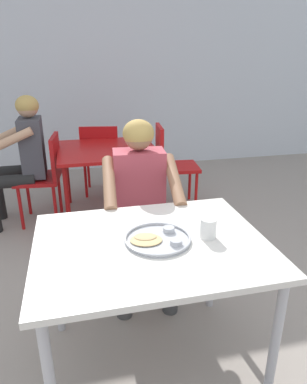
{
  "coord_description": "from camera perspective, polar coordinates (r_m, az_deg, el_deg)",
  "views": [
    {
      "loc": [
        -0.24,
        -1.35,
        1.58
      ],
      "look_at": [
        0.15,
        0.31,
        0.91
      ],
      "focal_mm": 32.68,
      "sensor_mm": 36.0,
      "label": 1
    }
  ],
  "objects": [
    {
      "name": "ground_plane",
      "position": [
        2.11,
        -2.18,
        -27.87
      ],
      "size": [
        12.0,
        12.0,
        0.05
      ],
      "primitive_type": "cube",
      "color": "gray"
    },
    {
      "name": "back_wall",
      "position": [
        5.08,
        -11.32,
        22.65
      ],
      "size": [
        12.0,
        0.12,
        3.4
      ],
      "primitive_type": "cube",
      "color": "silver",
      "rests_on": "ground"
    },
    {
      "name": "table_foreground",
      "position": [
        1.71,
        -0.37,
        -10.4
      ],
      "size": [
        1.09,
        0.85,
        0.76
      ],
      "color": "silver",
      "rests_on": "ground"
    },
    {
      "name": "thali_tray",
      "position": [
        1.67,
        0.63,
        -7.59
      ],
      "size": [
        0.32,
        0.32,
        0.03
      ],
      "color": "#B7BABF",
      "rests_on": "table_foreground"
    },
    {
      "name": "drinking_cup",
      "position": [
        1.7,
        8.92,
        -5.75
      ],
      "size": [
        0.08,
        0.08,
        0.1
      ],
      "color": "white",
      "rests_on": "table_foreground"
    },
    {
      "name": "chair_foreground",
      "position": [
        2.61,
        -2.64,
        -3.49
      ],
      "size": [
        0.45,
        0.46,
        0.81
      ],
      "color": "silver",
      "rests_on": "ground"
    },
    {
      "name": "diner_foreground",
      "position": [
        2.31,
        -2.08,
        -0.5
      ],
      "size": [
        0.52,
        0.58,
        1.19
      ],
      "color": "#3E3E3E",
      "rests_on": "ground"
    },
    {
      "name": "table_background_red",
      "position": [
        3.52,
        -7.5,
        5.9
      ],
      "size": [
        0.96,
        0.91,
        0.71
      ],
      "color": "#B71414",
      "rests_on": "ground"
    },
    {
      "name": "chair_red_left",
      "position": [
        3.54,
        -17.15,
        3.13
      ],
      "size": [
        0.44,
        0.47,
        0.87
      ],
      "color": "#AB1314",
      "rests_on": "ground"
    },
    {
      "name": "chair_red_right",
      "position": [
        3.73,
        2.73,
        5.05
      ],
      "size": [
        0.47,
        0.43,
        0.89
      ],
      "color": "red",
      "rests_on": "ground"
    },
    {
      "name": "chair_red_far",
      "position": [
        4.11,
        -8.66,
        6.08
      ],
      "size": [
        0.5,
        0.47,
        0.84
      ],
      "color": "red",
      "rests_on": "ground"
    },
    {
      "name": "patron_background",
      "position": [
        3.51,
        -20.54,
        6.37
      ],
      "size": [
        0.55,
        0.49,
        1.24
      ],
      "color": "black",
      "rests_on": "ground"
    }
  ]
}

